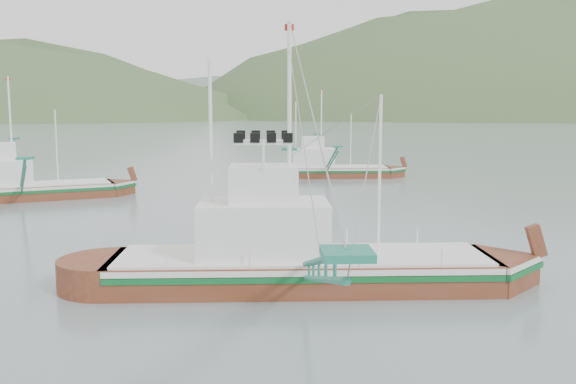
{
  "coord_description": "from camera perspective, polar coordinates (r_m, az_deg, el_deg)",
  "views": [
    {
      "loc": [
        -1.55,
        -30.32,
        8.13
      ],
      "look_at": [
        0.0,
        6.0,
        3.2
      ],
      "focal_mm": 40.0,
      "sensor_mm": 36.0,
      "label": 1
    }
  ],
  "objects": [
    {
      "name": "ground",
      "position": [
        31.43,
        0.47,
        -7.27
      ],
      "size": [
        1200.0,
        1200.0,
        0.0
      ],
      "primitive_type": "plane",
      "color": "slate",
      "rests_on": "ground"
    },
    {
      "name": "main_boat",
      "position": [
        28.86,
        0.69,
        -4.93
      ],
      "size": [
        17.23,
        31.16,
        12.61
      ],
      "rotation": [
        0.0,
        0.0,
        -0.01
      ],
      "color": "#5D2713",
      "rests_on": "ground"
    },
    {
      "name": "bg_boat_far",
      "position": [
        73.05,
        3.16,
        2.47
      ],
      "size": [
        14.48,
        26.16,
        10.58
      ],
      "rotation": [
        0.0,
        0.0,
        -0.01
      ],
      "color": "#5D2713",
      "rests_on": "ground"
    },
    {
      "name": "bg_boat_left",
      "position": [
        60.06,
        -22.85,
        1.52
      ],
      "size": [
        15.93,
        26.93,
        11.37
      ],
      "rotation": [
        0.0,
        0.0,
        0.38
      ],
      "color": "#5D2713",
      "rests_on": "ground"
    },
    {
      "name": "ridge_distant",
      "position": [
        591.22,
        0.62,
        6.93
      ],
      "size": [
        960.0,
        400.0,
        240.0
      ],
      "primitive_type": "ellipsoid",
      "color": "slate",
      "rests_on": "ground"
    }
  ]
}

